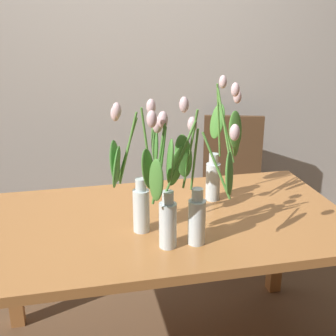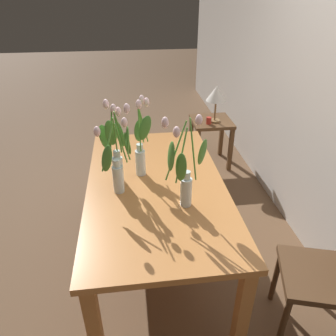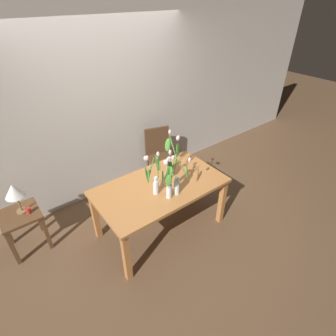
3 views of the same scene
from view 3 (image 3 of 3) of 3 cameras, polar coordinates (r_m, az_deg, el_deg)
ground_plane at (r=3.77m, az=-1.49°, el=-12.63°), size 18.00×18.00×0.00m
room_wall_rear at (r=3.95m, az=-12.99°, el=12.54°), size 9.00×0.10×2.70m
dining_table at (r=3.33m, az=-1.65°, el=-4.95°), size 1.60×0.90×0.74m
tulip_vase_0 at (r=3.03m, az=-3.08°, el=-2.35°), size 0.21×0.14×0.55m
tulip_vase_1 at (r=3.02m, az=1.64°, el=-2.05°), size 0.29×0.20×0.56m
tulip_vase_2 at (r=2.98m, az=-0.01°, el=-3.79°), size 0.15×0.19×0.55m
tulip_vase_3 at (r=3.38m, az=0.70°, el=2.22°), size 0.16×0.26×0.59m
dining_chair at (r=4.34m, az=-1.90°, el=3.27°), size 0.50×0.50×0.93m
side_table at (r=3.70m, az=-28.80°, el=-9.91°), size 0.44×0.44×0.55m
table_lamp at (r=3.46m, az=-30.12°, el=-4.34°), size 0.22×0.22×0.40m
pillar_candle at (r=3.55m, az=-27.73°, el=-8.09°), size 0.06×0.06×0.07m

